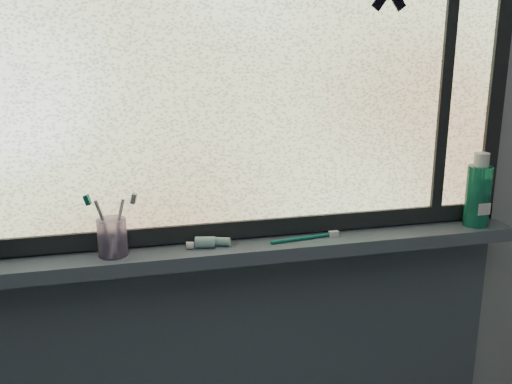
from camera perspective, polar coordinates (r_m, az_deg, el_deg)
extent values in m
cube|color=#9EA3A8|center=(1.64, -0.96, 3.36)|extent=(3.00, 0.01, 2.50)
cube|color=#495361|center=(1.64, -0.33, -5.77)|extent=(1.62, 0.14, 0.04)
cube|color=silver|center=(1.58, -0.82, 13.19)|extent=(1.50, 0.01, 1.00)
cube|color=black|center=(1.66, -0.73, -3.59)|extent=(1.60, 0.03, 0.05)
cube|color=black|center=(1.91, 23.12, 12.35)|extent=(0.05, 0.03, 1.10)
cube|color=black|center=(1.81, 18.56, 12.68)|extent=(0.03, 0.03, 1.00)
cylinder|color=#B9A0D4|center=(1.57, -14.17, -4.42)|extent=(0.09, 0.09, 0.10)
cylinder|color=#1B8D67|center=(1.88, 21.36, 0.22)|extent=(0.10, 0.10, 0.19)
cylinder|color=silver|center=(1.90, 21.51, -0.71)|extent=(0.05, 0.05, 0.10)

